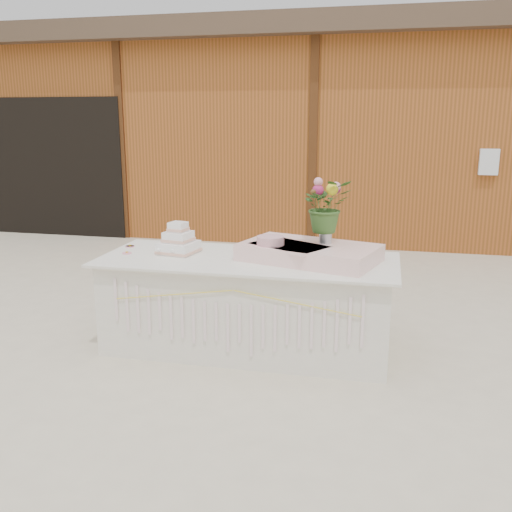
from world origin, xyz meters
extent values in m
plane|color=beige|center=(0.00, 0.00, 0.00)|extent=(80.00, 80.00, 0.00)
cube|color=#974B1F|center=(0.00, 6.00, 1.50)|extent=(12.00, 4.00, 3.00)
cube|color=#453427|center=(0.00, 6.00, 3.15)|extent=(12.60, 4.60, 0.30)
cube|color=black|center=(-4.20, 3.98, 1.10)|extent=(2.40, 0.08, 2.20)
cube|color=silver|center=(0.00, 0.00, 0.38)|extent=(2.28, 0.88, 0.75)
cube|color=silver|center=(0.00, 0.00, 0.76)|extent=(2.40, 1.00, 0.02)
cube|color=white|center=(-0.61, 0.06, 0.82)|extent=(0.33, 0.33, 0.10)
cube|color=#EDAE96|center=(-0.61, 0.06, 0.79)|extent=(0.34, 0.34, 0.02)
cube|color=white|center=(-0.61, 0.06, 0.91)|extent=(0.23, 0.23, 0.09)
cube|color=#EDAE96|center=(-0.61, 0.06, 0.89)|extent=(0.25, 0.25, 0.02)
cube|color=white|center=(-0.61, 0.06, 0.99)|extent=(0.15, 0.15, 0.08)
cube|color=#EDAE96|center=(-0.61, 0.06, 0.97)|extent=(0.17, 0.17, 0.02)
cylinder|color=white|center=(0.20, -0.04, 0.78)|extent=(0.24, 0.24, 0.01)
cylinder|color=white|center=(0.20, -0.04, 0.81)|extent=(0.07, 0.07, 0.04)
cylinder|color=white|center=(0.20, -0.04, 0.84)|extent=(0.28, 0.28, 0.01)
cylinder|color=#D79BA6|center=(0.20, -0.04, 0.91)|extent=(0.22, 0.22, 0.13)
cube|color=#FFD4CD|center=(0.49, 0.04, 0.84)|extent=(1.18, 0.88, 0.13)
cylinder|color=silver|center=(0.61, 0.11, 0.97)|extent=(0.10, 0.10, 0.14)
imported|color=#375C25|center=(0.61, 0.11, 1.25)|extent=(0.48, 0.45, 0.42)
camera|label=1|loc=(1.06, -4.34, 1.87)|focal=40.00mm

